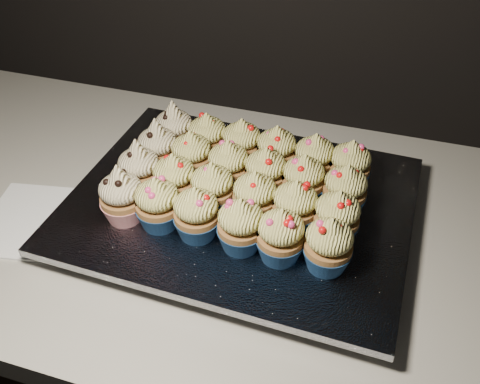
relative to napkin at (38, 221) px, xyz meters
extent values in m
cube|color=beige|center=(0.36, 0.10, -0.02)|extent=(2.44, 0.64, 0.04)
cube|color=white|center=(0.00, 0.00, 0.00)|extent=(0.19, 0.19, 0.00)
cube|color=black|center=(0.29, 0.10, 0.01)|extent=(0.47, 0.36, 0.02)
cube|color=silver|center=(0.29, 0.10, 0.03)|extent=(0.51, 0.40, 0.01)
cone|color=red|center=(0.14, 0.02, 0.05)|extent=(0.06, 0.06, 0.03)
ellipsoid|color=beige|center=(0.14, 0.02, 0.09)|extent=(0.06, 0.06, 0.04)
cone|color=beige|center=(0.14, 0.02, 0.11)|extent=(0.03, 0.03, 0.03)
cone|color=navy|center=(0.20, 0.02, 0.05)|extent=(0.06, 0.06, 0.03)
ellipsoid|color=#EDE378|center=(0.20, 0.02, 0.09)|extent=(0.06, 0.06, 0.04)
cone|color=#EDE378|center=(0.20, 0.02, 0.11)|extent=(0.03, 0.03, 0.02)
cone|color=navy|center=(0.25, 0.02, 0.05)|extent=(0.06, 0.06, 0.03)
ellipsoid|color=#EDE378|center=(0.25, 0.02, 0.09)|extent=(0.06, 0.06, 0.04)
cone|color=#EDE378|center=(0.25, 0.02, 0.11)|extent=(0.03, 0.03, 0.02)
cone|color=navy|center=(0.32, 0.01, 0.05)|extent=(0.06, 0.06, 0.03)
ellipsoid|color=#EDE378|center=(0.32, 0.01, 0.09)|extent=(0.06, 0.06, 0.04)
cone|color=#EDE378|center=(0.32, 0.01, 0.11)|extent=(0.03, 0.03, 0.02)
cone|color=navy|center=(0.37, 0.01, 0.05)|extent=(0.06, 0.06, 0.03)
ellipsoid|color=#EDE378|center=(0.37, 0.01, 0.09)|extent=(0.06, 0.06, 0.04)
cone|color=#EDE378|center=(0.37, 0.01, 0.11)|extent=(0.03, 0.03, 0.02)
cone|color=navy|center=(0.43, 0.01, 0.05)|extent=(0.06, 0.06, 0.03)
ellipsoid|color=#EDE378|center=(0.43, 0.01, 0.09)|extent=(0.06, 0.06, 0.04)
cone|color=#EDE378|center=(0.43, 0.01, 0.11)|extent=(0.03, 0.03, 0.02)
cone|color=red|center=(0.14, 0.08, 0.05)|extent=(0.06, 0.06, 0.03)
ellipsoid|color=beige|center=(0.14, 0.08, 0.09)|extent=(0.06, 0.06, 0.04)
cone|color=beige|center=(0.14, 0.08, 0.11)|extent=(0.03, 0.03, 0.03)
cone|color=navy|center=(0.20, 0.07, 0.05)|extent=(0.06, 0.06, 0.03)
ellipsoid|color=#EDE378|center=(0.20, 0.07, 0.09)|extent=(0.06, 0.06, 0.04)
cone|color=#EDE378|center=(0.20, 0.07, 0.11)|extent=(0.03, 0.03, 0.02)
cone|color=navy|center=(0.26, 0.07, 0.05)|extent=(0.06, 0.06, 0.03)
ellipsoid|color=#EDE378|center=(0.26, 0.07, 0.09)|extent=(0.06, 0.06, 0.04)
cone|color=#EDE378|center=(0.26, 0.07, 0.11)|extent=(0.03, 0.03, 0.02)
cone|color=navy|center=(0.32, 0.07, 0.05)|extent=(0.06, 0.06, 0.03)
ellipsoid|color=#EDE378|center=(0.32, 0.07, 0.09)|extent=(0.06, 0.06, 0.04)
cone|color=#EDE378|center=(0.32, 0.07, 0.11)|extent=(0.03, 0.03, 0.02)
cone|color=navy|center=(0.38, 0.07, 0.05)|extent=(0.06, 0.06, 0.03)
ellipsoid|color=#EDE378|center=(0.38, 0.07, 0.09)|extent=(0.06, 0.06, 0.04)
cone|color=#EDE378|center=(0.38, 0.07, 0.11)|extent=(0.03, 0.03, 0.02)
cone|color=navy|center=(0.43, 0.06, 0.05)|extent=(0.06, 0.06, 0.03)
ellipsoid|color=#EDE378|center=(0.43, 0.06, 0.09)|extent=(0.06, 0.06, 0.04)
cone|color=#EDE378|center=(0.43, 0.06, 0.11)|extent=(0.03, 0.03, 0.02)
cone|color=red|center=(0.14, 0.14, 0.05)|extent=(0.06, 0.06, 0.03)
ellipsoid|color=beige|center=(0.14, 0.14, 0.09)|extent=(0.06, 0.06, 0.04)
cone|color=beige|center=(0.14, 0.14, 0.11)|extent=(0.03, 0.03, 0.03)
cone|color=navy|center=(0.20, 0.14, 0.05)|extent=(0.06, 0.06, 0.03)
ellipsoid|color=#EDE378|center=(0.20, 0.14, 0.09)|extent=(0.06, 0.06, 0.04)
cone|color=#EDE378|center=(0.20, 0.14, 0.11)|extent=(0.03, 0.03, 0.02)
cone|color=navy|center=(0.26, 0.13, 0.05)|extent=(0.06, 0.06, 0.03)
ellipsoid|color=#EDE378|center=(0.26, 0.13, 0.09)|extent=(0.06, 0.06, 0.04)
cone|color=#EDE378|center=(0.26, 0.13, 0.11)|extent=(0.03, 0.03, 0.02)
cone|color=navy|center=(0.32, 0.13, 0.05)|extent=(0.06, 0.06, 0.03)
ellipsoid|color=#EDE378|center=(0.32, 0.13, 0.09)|extent=(0.06, 0.06, 0.04)
cone|color=#EDE378|center=(0.32, 0.13, 0.11)|extent=(0.03, 0.03, 0.02)
cone|color=navy|center=(0.37, 0.13, 0.05)|extent=(0.06, 0.06, 0.03)
ellipsoid|color=#EDE378|center=(0.37, 0.13, 0.09)|extent=(0.06, 0.06, 0.04)
cone|color=#EDE378|center=(0.37, 0.13, 0.11)|extent=(0.03, 0.03, 0.02)
cone|color=navy|center=(0.44, 0.12, 0.05)|extent=(0.06, 0.06, 0.03)
ellipsoid|color=#EDE378|center=(0.44, 0.12, 0.09)|extent=(0.06, 0.06, 0.04)
cone|color=#EDE378|center=(0.44, 0.12, 0.11)|extent=(0.03, 0.03, 0.02)
cone|color=red|center=(0.15, 0.19, 0.05)|extent=(0.06, 0.06, 0.03)
ellipsoid|color=beige|center=(0.15, 0.19, 0.09)|extent=(0.06, 0.06, 0.04)
cone|color=beige|center=(0.15, 0.19, 0.11)|extent=(0.03, 0.03, 0.03)
cone|color=navy|center=(0.21, 0.19, 0.05)|extent=(0.06, 0.06, 0.03)
ellipsoid|color=#EDE378|center=(0.21, 0.19, 0.09)|extent=(0.06, 0.06, 0.04)
cone|color=#EDE378|center=(0.21, 0.19, 0.11)|extent=(0.03, 0.03, 0.02)
cone|color=navy|center=(0.26, 0.19, 0.05)|extent=(0.06, 0.06, 0.03)
ellipsoid|color=#EDE378|center=(0.26, 0.19, 0.09)|extent=(0.06, 0.06, 0.04)
cone|color=#EDE378|center=(0.26, 0.19, 0.11)|extent=(0.03, 0.03, 0.02)
cone|color=navy|center=(0.32, 0.19, 0.05)|extent=(0.06, 0.06, 0.03)
ellipsoid|color=#EDE378|center=(0.32, 0.19, 0.09)|extent=(0.06, 0.06, 0.04)
cone|color=#EDE378|center=(0.32, 0.19, 0.11)|extent=(0.03, 0.03, 0.02)
cone|color=navy|center=(0.38, 0.18, 0.05)|extent=(0.06, 0.06, 0.03)
ellipsoid|color=#EDE378|center=(0.38, 0.18, 0.09)|extent=(0.06, 0.06, 0.04)
cone|color=#EDE378|center=(0.38, 0.18, 0.11)|extent=(0.03, 0.03, 0.02)
cone|color=navy|center=(0.43, 0.18, 0.05)|extent=(0.06, 0.06, 0.03)
ellipsoid|color=#EDE378|center=(0.43, 0.18, 0.09)|extent=(0.06, 0.06, 0.04)
cone|color=#EDE378|center=(0.43, 0.18, 0.11)|extent=(0.03, 0.03, 0.02)
camera|label=1|loc=(0.47, -0.47, 0.55)|focal=40.00mm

